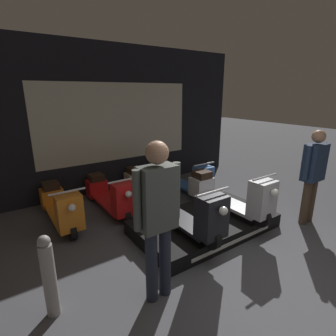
# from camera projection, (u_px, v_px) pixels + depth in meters

# --- Properties ---
(ground_plane) EXTENTS (30.00, 30.00, 0.00)m
(ground_plane) POSITION_uv_depth(u_px,v_px,m) (265.00, 285.00, 3.11)
(ground_plane) COLOR #4C4C51
(shop_wall_back) EXTENTS (6.50, 0.09, 3.20)m
(shop_wall_back) POSITION_uv_depth(u_px,v_px,m) (117.00, 120.00, 5.86)
(shop_wall_back) COLOR black
(shop_wall_back) RESTS_ON ground_plane
(display_platform) EXTENTS (2.29, 1.29, 0.22)m
(display_platform) POSITION_uv_depth(u_px,v_px,m) (204.00, 224.00, 4.32)
(display_platform) COLOR black
(display_platform) RESTS_ON ground_plane
(scooter_display_left) EXTENTS (0.54, 1.78, 0.81)m
(scooter_display_left) POSITION_uv_depth(u_px,v_px,m) (181.00, 208.00, 3.91)
(scooter_display_left) COLOR black
(scooter_display_left) RESTS_ON display_platform
(scooter_display_right) EXTENTS (0.54, 1.78, 0.81)m
(scooter_display_right) POSITION_uv_depth(u_px,v_px,m) (229.00, 193.00, 4.47)
(scooter_display_right) COLOR black
(scooter_display_right) RESTS_ON display_platform
(scooter_backrow_0) EXTENTS (0.54, 1.78, 0.81)m
(scooter_backrow_0) POSITION_uv_depth(u_px,v_px,m) (60.00, 206.00, 4.52)
(scooter_backrow_0) COLOR black
(scooter_backrow_0) RESTS_ON ground_plane
(scooter_backrow_1) EXTENTS (0.54, 1.78, 0.81)m
(scooter_backrow_1) POSITION_uv_depth(u_px,v_px,m) (109.00, 195.00, 5.01)
(scooter_backrow_1) COLOR black
(scooter_backrow_1) RESTS_ON ground_plane
(scooter_backrow_2) EXTENTS (0.54, 1.78, 0.81)m
(scooter_backrow_2) POSITION_uv_depth(u_px,v_px,m) (150.00, 185.00, 5.50)
(scooter_backrow_2) COLOR black
(scooter_backrow_2) RESTS_ON ground_plane
(scooter_backrow_3) EXTENTS (0.54, 1.78, 0.81)m
(scooter_backrow_3) POSITION_uv_depth(u_px,v_px,m) (184.00, 178.00, 5.99)
(scooter_backrow_3) COLOR black
(scooter_backrow_3) RESTS_ON ground_plane
(person_left_browsing) EXTENTS (0.54, 0.23, 1.77)m
(person_left_browsing) POSITION_uv_depth(u_px,v_px,m) (158.00, 212.00, 2.67)
(person_left_browsing) COLOR #232838
(person_left_browsing) RESTS_ON ground_plane
(person_right_browsing) EXTENTS (0.56, 0.23, 1.62)m
(person_right_browsing) POSITION_uv_depth(u_px,v_px,m) (313.00, 171.00, 4.36)
(person_right_browsing) COLOR #473828
(person_right_browsing) RESTS_ON ground_plane
(street_bollard) EXTENTS (0.13, 0.13, 0.91)m
(street_bollard) POSITION_uv_depth(u_px,v_px,m) (49.00, 277.00, 2.59)
(street_bollard) COLOR gray
(street_bollard) RESTS_ON ground_plane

